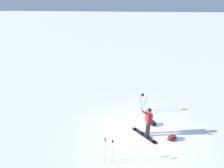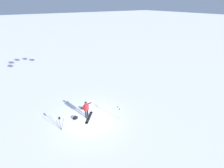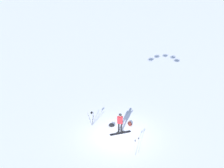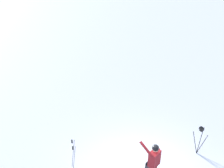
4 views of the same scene
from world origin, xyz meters
The scene contains 7 objects.
ground_plane centered at (0.00, 0.00, 0.00)m, with size 300.00×300.00×0.00m, color white.
snowboarder centered at (-0.08, 0.39, 1.02)m, with size 0.63×0.62×1.70m.
snowboard centered at (0.04, 0.22, 0.02)m, with size 1.29×1.39×0.10m.
gear_bag_large centered at (0.15, 1.68, 0.13)m, with size 0.66×0.69×0.24m.
camera_tripod centered at (-2.55, 0.03, 0.93)m, with size 0.61×0.47×1.29m.
gear_bag_small centered at (-1.06, 0.72, 0.12)m, with size 0.59×0.53×0.23m.
ski_poles centered at (2.18, -1.38, 0.83)m, with size 0.27×0.45×1.26m.
Camera 3 is at (7.81, -14.44, 11.54)m, focal length 39.92 mm.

